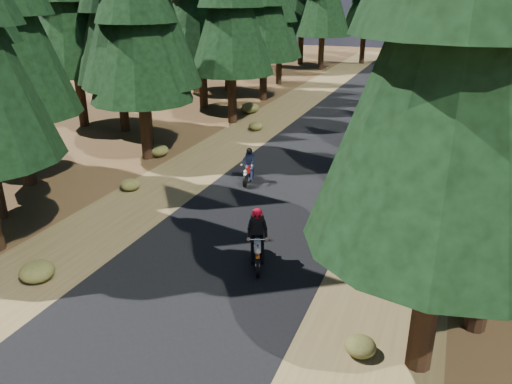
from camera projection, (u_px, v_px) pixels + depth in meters
ground at (238, 241)px, 15.51m from camera, size 120.00×120.00×0.00m
road at (288, 187)px, 19.83m from camera, size 6.00×100.00×0.01m
shoulder_l at (186, 173)px, 21.39m from camera, size 3.20×100.00×0.01m
shoulder_r at (407, 204)px, 18.27m from camera, size 3.20×100.00×0.01m
log_near at (500, 162)px, 22.25m from camera, size 4.38×3.69×0.32m
log_far at (512, 237)px, 15.56m from camera, size 4.40×1.22×0.24m
understory_shrubs at (326, 162)px, 21.91m from camera, size 15.03×33.53×0.67m
rider_lead at (257, 247)px, 14.00m from camera, size 1.22×1.94×1.66m
rider_follow at (249, 172)px, 20.12m from camera, size 0.68×1.63×1.41m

